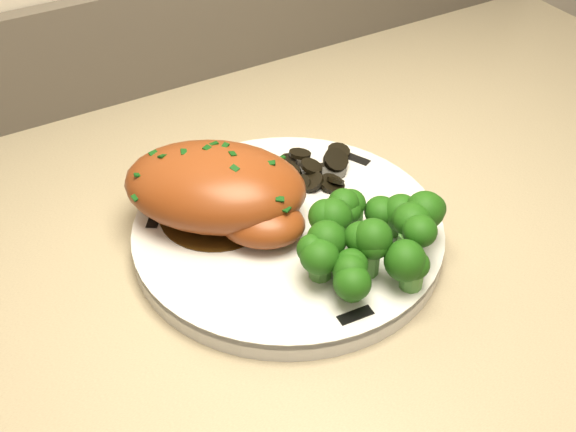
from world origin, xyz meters
TOP-DOWN VIEW (x-y plane):
  - plate at (0.54, 1.69)m, footprint 0.34×0.34m
  - rim_accent_0 at (0.64, 1.74)m, footprint 0.02×0.03m
  - rim_accent_1 at (0.44, 1.76)m, footprint 0.02×0.03m
  - rim_accent_2 at (0.53, 1.58)m, footprint 0.03×0.01m
  - gravy_pool at (0.49, 1.73)m, footprint 0.10×0.10m
  - chicken_breast at (0.50, 1.73)m, footprint 0.19×0.18m
  - mushroom_pile at (0.59, 1.73)m, footprint 0.09×0.07m
  - broccoli_florets at (0.58, 1.62)m, footprint 0.12×0.10m

SIDE VIEW (x-z plane):
  - plate at x=0.54m, z-range 0.81..0.83m
  - rim_accent_0 at x=0.64m, z-range 0.83..0.83m
  - rim_accent_1 at x=0.44m, z-range 0.83..0.83m
  - rim_accent_2 at x=0.53m, z-range 0.83..0.83m
  - gravy_pool at x=0.49m, z-range 0.83..0.83m
  - mushroom_pile at x=0.59m, z-range 0.82..0.85m
  - broccoli_florets at x=0.58m, z-range 0.83..0.87m
  - chicken_breast at x=0.50m, z-range 0.83..0.89m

